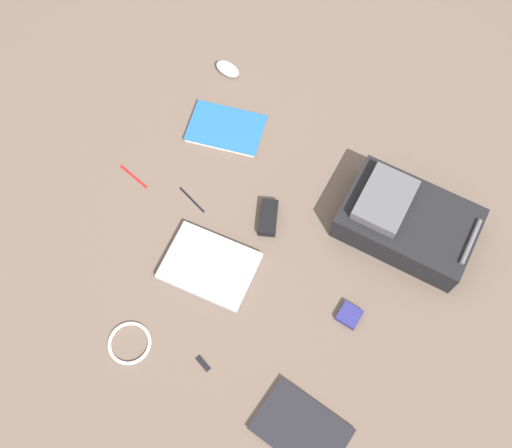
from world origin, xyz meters
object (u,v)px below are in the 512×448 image
(book_blue, at_px, (301,429))
(laptop, at_px, (210,266))
(power_brick, at_px, (269,218))
(computer_mouse, at_px, (228,69))
(pen_black, at_px, (134,176))
(backpack, at_px, (406,221))
(pen_blue, at_px, (192,199))
(cable_coil, at_px, (130,343))
(usb_stick, at_px, (203,363))
(earbud_pouch, at_px, (349,315))
(book_comic, at_px, (226,129))

(book_blue, bearing_deg, laptop, -115.78)
(laptop, xyz_separation_m, power_brick, (-0.26, 0.07, 0.00))
(computer_mouse, xyz_separation_m, pen_black, (0.58, -0.01, -0.02))
(backpack, distance_m, pen_blue, 0.75)
(cable_coil, bearing_deg, computer_mouse, -160.51)
(computer_mouse, relative_size, pen_blue, 0.79)
(backpack, height_order, pen_blue, backpack)
(computer_mouse, distance_m, power_brick, 0.67)
(pen_black, xyz_separation_m, usb_stick, (0.40, 0.62, -0.00))
(pen_blue, bearing_deg, laptop, 50.43)
(laptop, relative_size, computer_mouse, 3.25)
(book_blue, height_order, earbud_pouch, earbud_pouch)
(power_brick, xyz_separation_m, usb_stick, (0.54, 0.11, -0.01))
(laptop, xyz_separation_m, cable_coil, (0.36, -0.06, -0.01))
(laptop, xyz_separation_m, earbud_pouch, (-0.13, 0.48, -0.00))
(backpack, bearing_deg, usb_stick, -20.62)
(earbud_pouch, distance_m, usb_stick, 0.50)
(computer_mouse, relative_size, power_brick, 0.80)
(laptop, xyz_separation_m, computer_mouse, (-0.70, -0.43, 0.00))
(pen_blue, xyz_separation_m, earbud_pouch, (0.04, 0.69, 0.01))
(computer_mouse, bearing_deg, book_comic, 36.67)
(computer_mouse, bearing_deg, power_brick, 50.59)
(cable_coil, xyz_separation_m, pen_black, (-0.48, -0.38, -0.00))
(cable_coil, xyz_separation_m, earbud_pouch, (-0.48, 0.54, 0.01))
(book_blue, xyz_separation_m, cable_coil, (0.10, -0.60, -0.00))
(backpack, relative_size, pen_black, 3.46)
(laptop, xyz_separation_m, pen_black, (-0.12, -0.44, -0.01))
(cable_coil, relative_size, pen_blue, 1.07)
(book_comic, relative_size, pen_blue, 2.45)
(book_blue, bearing_deg, backpack, -174.40)
(book_comic, xyz_separation_m, earbud_pouch, (0.35, 0.76, 0.00))
(computer_mouse, height_order, power_brick, computer_mouse)
(book_blue, bearing_deg, usb_stick, -88.21)
(computer_mouse, bearing_deg, book_blue, 47.41)
(power_brick, height_order, pen_blue, power_brick)
(book_comic, distance_m, power_brick, 0.41)
(book_blue, height_order, usb_stick, book_blue)
(cable_coil, bearing_deg, pen_blue, -164.28)
(laptop, distance_m, cable_coil, 0.36)
(laptop, relative_size, book_comic, 1.05)
(book_blue, height_order, pen_blue, book_blue)
(backpack, height_order, earbud_pouch, backpack)
(computer_mouse, bearing_deg, backpack, 79.42)
(cable_coil, bearing_deg, book_blue, 99.02)
(laptop, height_order, book_blue, laptop)
(backpack, xyz_separation_m, pen_blue, (0.33, -0.68, -0.06))
(book_blue, distance_m, pen_blue, 0.87)
(power_brick, height_order, pen_black, power_brick)
(book_comic, distance_m, usb_stick, 0.88)
(cable_coil, height_order, pen_black, cable_coil)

